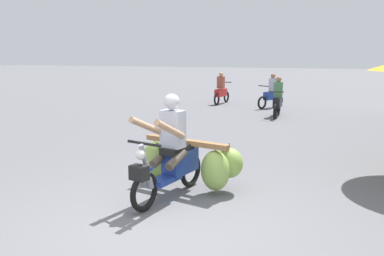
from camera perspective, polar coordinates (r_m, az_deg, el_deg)
ground_plane at (r=5.03m, az=-4.72°, el=-14.44°), size 120.00×120.00×0.00m
motorbike_main_loaded at (r=6.12m, az=-1.11°, el=-4.62°), size 1.85×1.94×1.58m
motorbike_distant_ahead_left at (r=17.02m, az=4.33°, el=5.47°), size 0.50×1.62×1.40m
motorbike_distant_ahead_right at (r=16.07m, az=11.76°, el=4.96°), size 0.90×1.46×1.40m
motorbike_distant_far_ahead at (r=13.82m, az=12.56°, el=4.01°), size 0.50×1.62×1.40m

